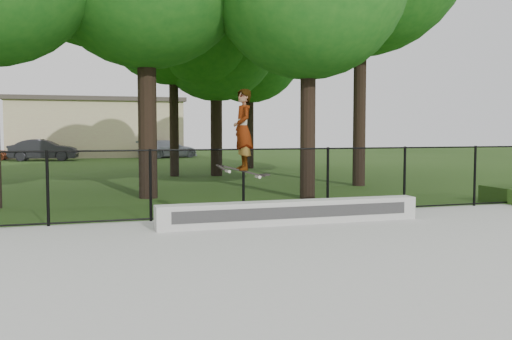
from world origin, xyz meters
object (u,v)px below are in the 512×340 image
at_px(grind_ledge, 292,212).
at_px(car_c, 168,149).
at_px(car_b, 44,150).
at_px(skater_airborne, 243,132).

distance_m(grind_ledge, car_c, 29.73).
relative_size(car_b, skater_airborne, 2.18).
bearing_deg(car_c, skater_airborne, 152.07).
distance_m(car_b, car_c, 8.36).
height_order(car_b, skater_airborne, skater_airborne).
bearing_deg(grind_ledge, car_c, 85.95).
xyz_separation_m(grind_ledge, skater_airborne, (-1.08, -0.21, 1.62)).
relative_size(grind_ledge, car_b, 1.45).
bearing_deg(car_c, grind_ledge, 154.10).
distance_m(car_c, skater_airborne, 30.06).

